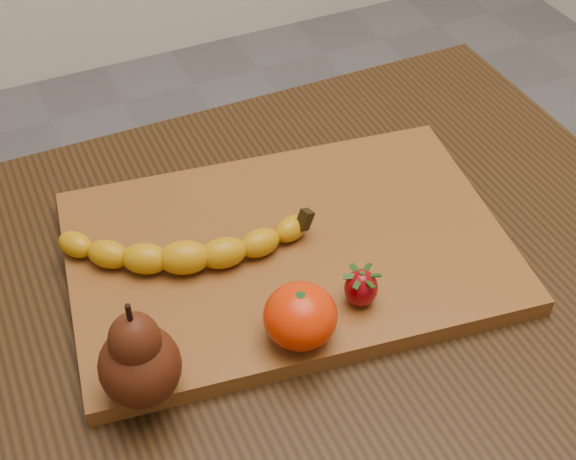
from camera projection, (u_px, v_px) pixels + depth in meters
name	position (u px, v px, depth m)	size (l,w,h in m)	color
table	(239.00, 383.00, 0.85)	(1.00, 0.70, 0.76)	black
cutting_board	(288.00, 251.00, 0.84)	(0.45, 0.30, 0.02)	brown
banana	(184.00, 258.00, 0.79)	(0.22, 0.06, 0.03)	#C08909
pear	(137.00, 351.00, 0.66)	(0.07, 0.07, 0.11)	#471B0B
mandarin	(300.00, 316.00, 0.72)	(0.07, 0.07, 0.06)	red
strawberry	(361.00, 287.00, 0.76)	(0.03, 0.03, 0.04)	maroon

